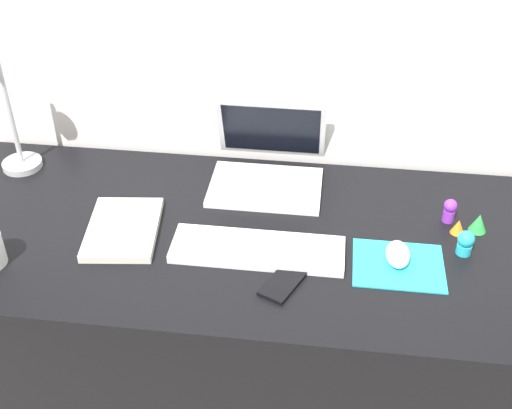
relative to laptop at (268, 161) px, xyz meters
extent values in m
cube|color=silver|center=(0.00, 0.13, -0.12)|extent=(2.88, 0.05, 1.34)
cube|color=black|center=(0.00, -0.26, -0.42)|extent=(1.68, 0.69, 0.74)
cube|color=white|center=(0.00, -0.06, -0.05)|extent=(0.30, 0.21, 0.01)
cube|color=white|center=(0.00, 0.08, 0.06)|extent=(0.30, 0.08, 0.19)
cube|color=black|center=(0.00, 0.07, 0.06)|extent=(0.27, 0.06, 0.17)
cube|color=white|center=(0.01, -0.33, -0.04)|extent=(0.41, 0.13, 0.02)
cube|color=#28B7CC|center=(0.34, -0.33, -0.05)|extent=(0.21, 0.17, 0.00)
ellipsoid|color=white|center=(0.34, -0.32, -0.03)|extent=(0.06, 0.10, 0.03)
cube|color=black|center=(0.08, -0.43, -0.05)|extent=(0.11, 0.14, 0.01)
cylinder|color=#B7B7BC|center=(-0.70, -0.04, -0.04)|extent=(0.11, 0.11, 0.02)
cylinder|color=#B7B7BC|center=(-0.70, -0.04, 0.12)|extent=(0.01, 0.01, 0.31)
cube|color=silver|center=(-0.33, -0.29, -0.04)|extent=(0.20, 0.26, 0.02)
cone|color=orange|center=(0.49, -0.19, -0.03)|extent=(0.03, 0.03, 0.04)
cylinder|color=#28B7CC|center=(0.50, -0.27, -0.04)|extent=(0.04, 0.04, 0.03)
sphere|color=#28B7CC|center=(0.50, -0.27, -0.01)|extent=(0.04, 0.04, 0.04)
cylinder|color=purple|center=(0.48, -0.14, -0.04)|extent=(0.03, 0.03, 0.03)
sphere|color=purple|center=(0.48, -0.14, -0.01)|extent=(0.03, 0.03, 0.03)
cone|color=green|center=(0.54, -0.17, -0.03)|extent=(0.04, 0.04, 0.05)
camera|label=1|loc=(0.16, -1.53, 0.96)|focal=46.51mm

